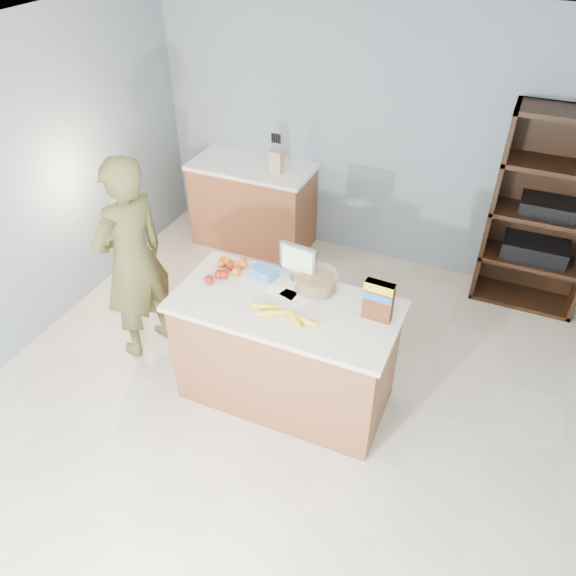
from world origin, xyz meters
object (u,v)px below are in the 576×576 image
at_px(counter_peninsula, 285,355).
at_px(person, 133,261).
at_px(shelving_unit, 545,216).
at_px(tv, 298,261).
at_px(cereal_box, 379,298).

bearing_deg(counter_peninsula, person, 177.02).
xyz_separation_m(shelving_unit, tv, (-1.58, -1.75, 0.19)).
bearing_deg(shelving_unit, person, -145.29).
distance_m(person, cereal_box, 1.93).
bearing_deg(shelving_unit, counter_peninsula, -127.11).
distance_m(counter_peninsula, shelving_unit, 2.61).
relative_size(counter_peninsula, tv, 5.53).
bearing_deg(person, cereal_box, 105.25).
bearing_deg(shelving_unit, cereal_box, -115.71).
distance_m(person, tv, 1.32).
relative_size(counter_peninsula, shelving_unit, 0.87).
bearing_deg(counter_peninsula, shelving_unit, 52.89).
bearing_deg(counter_peninsula, tv, 95.91).
height_order(shelving_unit, tv, shelving_unit).
xyz_separation_m(counter_peninsula, shelving_unit, (1.55, 2.05, 0.45)).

